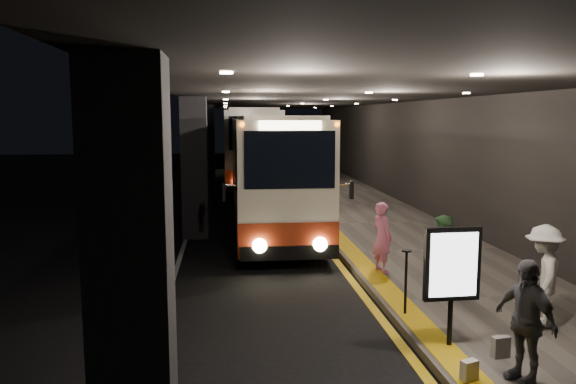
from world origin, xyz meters
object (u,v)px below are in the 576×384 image
coach_main (270,176)px  passenger_waiting_white (543,275)px  coach_third (243,143)px  stanchion_post (406,283)px  coach_second (250,150)px  passenger_waiting_grey (525,320)px  info_sign (452,266)px  bag_plain (469,370)px  bag_polka (501,347)px  passenger_waiting_green (444,255)px  passenger_boarding (382,237)px

coach_main → passenger_waiting_white: size_ratio=6.69×
coach_main → coach_third: bearing=90.4°
stanchion_post → coach_third: bearing=92.9°
coach_second → passenger_waiting_grey: bearing=-83.3°
coach_third → passenger_waiting_white: 37.58m
passenger_waiting_grey → info_sign: size_ratio=0.90×
passenger_waiting_white → bag_plain: size_ratio=6.18×
bag_polka → coach_second: bearing=96.7°
bag_polka → stanchion_post: (-0.85, 2.00, 0.44)m
stanchion_post → coach_second: bearing=95.1°
coach_main → coach_second: coach_second is taller
passenger_waiting_white → info_sign: size_ratio=0.92×
passenger_waiting_white → passenger_waiting_green: bearing=-119.3°
coach_third → passenger_boarding: (2.20, -33.74, -0.66)m
coach_second → coach_third: size_ratio=1.18×
coach_second → bag_plain: coach_second is taller
passenger_boarding → passenger_waiting_green: bearing=-176.4°
coach_second → bag_polka: 23.88m
coach_main → info_sign: coach_main is taller
passenger_boarding → bag_polka: size_ratio=5.09×
passenger_boarding → info_sign: bearing=157.5°
coach_third → coach_second: bearing=-92.4°
passenger_waiting_grey → info_sign: info_sign is taller
coach_third → stanchion_post: (1.86, -36.58, -0.89)m
info_sign → stanchion_post: info_sign is taller
passenger_waiting_green → info_sign: 2.77m
passenger_boarding → stanchion_post: 2.87m
passenger_waiting_green → bag_polka: size_ratio=5.01×
passenger_waiting_grey → bag_plain: (-0.74, 0.08, -0.72)m
bag_polka → stanchion_post: size_ratio=0.27×
passenger_waiting_green → passenger_waiting_grey: bearing=-29.2°
bag_plain → bag_polka: bearing=39.7°
passenger_waiting_green → bag_polka: passenger_waiting_green is taller
coach_second → passenger_boarding: coach_second is taller
coach_third → passenger_boarding: size_ratio=6.58×
passenger_waiting_white → bag_polka: bearing=-17.1°
info_sign → passenger_waiting_white: bearing=18.0°
coach_main → passenger_boarding: 6.78m
coach_third → passenger_waiting_grey: 39.42m
coach_main → passenger_boarding: (2.11, -6.39, -0.80)m
coach_main → passenger_waiting_grey: coach_main is taller
coach_third → passenger_boarding: bearing=-88.3°
passenger_waiting_grey → bag_polka: bearing=156.7°
coach_main → passenger_waiting_green: size_ratio=7.28×
info_sign → stanchion_post: 1.66m
passenger_waiting_grey → stanchion_post: size_ratio=1.44×
coach_third → stanchion_post: coach_third is taller
passenger_boarding → stanchion_post: bearing=151.8°
coach_main → bag_plain: (1.82, -11.89, -1.49)m
passenger_waiting_white → bag_plain: (-2.17, -1.90, -0.75)m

